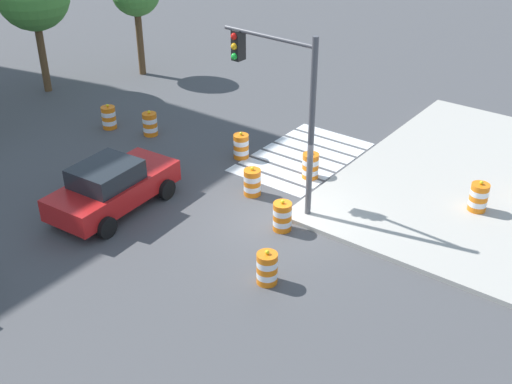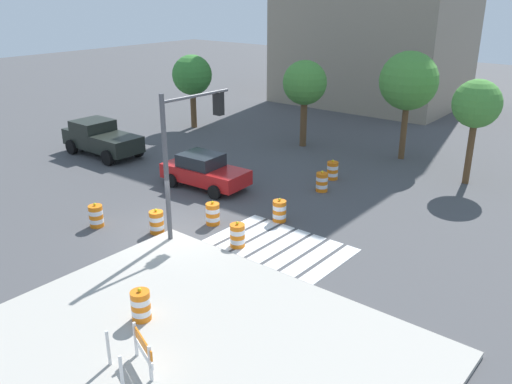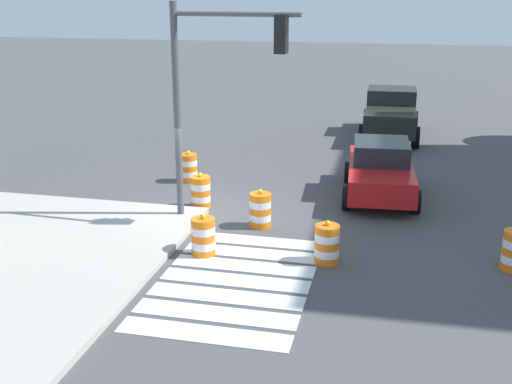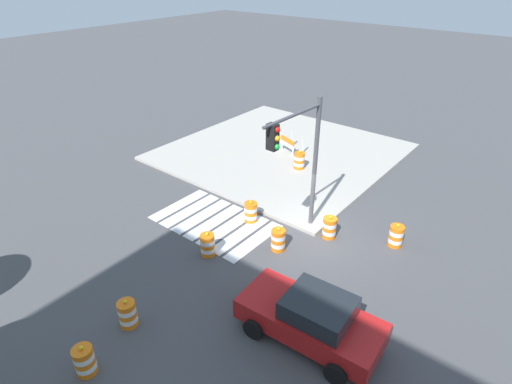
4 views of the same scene
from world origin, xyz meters
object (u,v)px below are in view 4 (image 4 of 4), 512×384
Objects in this scene: traffic_barrel_on_sidewalk at (299,160)px; traffic_barrel_far_curb at (251,212)px; traffic_barrel_median_near at (278,240)px; traffic_barrel_median_far at (329,228)px; construction_barricade at (290,143)px; traffic_light_pole at (300,150)px; sports_car at (311,318)px; traffic_barrel_crosswalk_end at (396,236)px; traffic_barrel_near_corner at (128,314)px; traffic_barrel_lane_center at (208,245)px; traffic_barrel_opposite_curb at (85,361)px.

traffic_barrel_far_curb is at bearing 101.39° from traffic_barrel_on_sidewalk.
traffic_barrel_far_curb is (2.11, -0.89, 0.00)m from traffic_barrel_median_near.
traffic_barrel_median_far is 1.00× the size of traffic_barrel_on_sidewalk.
traffic_light_pole is at bearing 126.37° from construction_barricade.
sports_car is at bearing 127.45° from construction_barricade.
construction_barricade is at bearing -29.03° from traffic_barrel_crosswalk_end.
traffic_barrel_near_corner is 1.00× the size of traffic_barrel_median_far.
traffic_light_pole is at bearing -93.87° from traffic_barrel_median_near.
traffic_barrel_median_far and traffic_barrel_lane_center have the same top height.
sports_car is 13.45m from construction_barricade.
traffic_barrel_median_near is 9.15m from construction_barricade.
traffic_barrel_near_corner is at bearing 72.65° from traffic_barrel_median_far.
traffic_barrel_near_corner is 1.85m from traffic_barrel_opposite_curb.
traffic_light_pole is at bearing -123.20° from traffic_barrel_lane_center.
traffic_barrel_lane_center is at bearing 56.80° from traffic_light_pole.
traffic_barrel_crosswalk_end and traffic_barrel_lane_center have the same top height.
traffic_barrel_on_sidewalk reaches higher than traffic_barrel_lane_center.
construction_barricade is (2.93, -9.72, 0.27)m from traffic_barrel_lane_center.
sports_car is 4.33× the size of traffic_barrel_near_corner.
traffic_barrel_median_far is (-2.50, -8.01, 0.00)m from traffic_barrel_near_corner.
construction_barricade reaches higher than traffic_barrel_opposite_curb.
traffic_barrel_median_near is 1.00× the size of traffic_barrel_opposite_curb.
sports_car reaches higher than traffic_barrel_near_corner.
traffic_barrel_opposite_curb is at bearing 84.08° from traffic_light_pole.
traffic_barrel_opposite_curb is (-1.26, 8.70, 0.00)m from traffic_barrel_far_curb.
traffic_barrel_crosswalk_end is 1.00× the size of traffic_barrel_median_far.
traffic_barrel_far_curb is (0.75, -6.92, 0.00)m from traffic_barrel_near_corner.
traffic_barrel_median_far is at bearing -101.48° from traffic_barrel_opposite_curb.
sports_car is 5.64m from traffic_barrel_near_corner.
sports_car is 4.33× the size of traffic_barrel_opposite_curb.
traffic_barrel_median_far and traffic_barrel_far_curb have the same top height.
traffic_barrel_near_corner is at bearing 78.58° from traffic_light_pole.
traffic_light_pole is at bearing -174.93° from traffic_barrel_far_curb.
traffic_barrel_on_sidewalk is at bearing -25.35° from traffic_barrel_crosswalk_end.
traffic_barrel_lane_center is at bearing 106.78° from construction_barricade.
traffic_barrel_lane_center is 0.71× the size of construction_barricade.
traffic_barrel_far_curb is at bearing -83.83° from traffic_barrel_near_corner.
traffic_barrel_opposite_curb is 16.07m from construction_barricade.
traffic_barrel_on_sidewalk is 2.20m from construction_barricade.
construction_barricade is at bearing -43.96° from traffic_barrel_median_far.
traffic_barrel_opposite_curb is (4.18, 4.89, -0.36)m from sports_car.
traffic_light_pole is (-4.92, 6.68, 3.19)m from construction_barricade.
sports_car is at bearing 114.09° from traffic_barrel_median_far.
traffic_barrel_near_corner and traffic_barrel_lane_center have the same top height.
traffic_barrel_crosswalk_end is at bearing -158.14° from traffic_barrel_far_curb.
traffic_barrel_opposite_curb is (-0.51, 1.78, 0.00)m from traffic_barrel_near_corner.
traffic_barrel_median_far is (2.19, -4.90, -0.36)m from sports_car.
construction_barricade reaches higher than traffic_barrel_crosswalk_end.
traffic_barrel_crosswalk_end is at bearing -111.61° from traffic_barrel_opposite_curb.
traffic_barrel_near_corner is 0.71× the size of construction_barricade.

